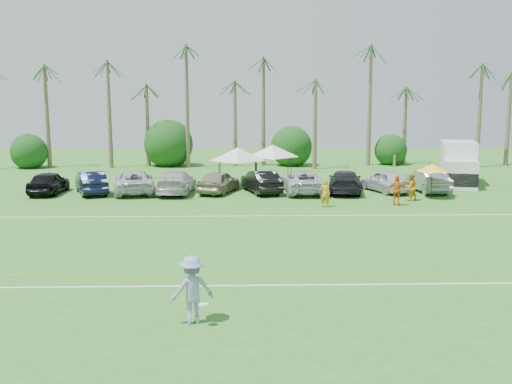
{
  "coord_description": "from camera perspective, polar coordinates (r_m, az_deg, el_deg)",
  "views": [
    {
      "loc": [
        1.03,
        -16.78,
        6.25
      ],
      "look_at": [
        1.82,
        12.38,
        1.6
      ],
      "focal_mm": 40.0,
      "sensor_mm": 36.0,
      "label": 1
    }
  ],
  "objects": [
    {
      "name": "palm_tree_7",
      "position": [
        55.36,
        5.84,
        12.96
      ],
      "size": [
        2.4,
        2.4,
        11.9
      ],
      "color": "brown",
      "rests_on": "ground"
    },
    {
      "name": "palm_tree_9",
      "position": [
        57.39,
        15.95,
        10.81
      ],
      "size": [
        2.4,
        2.4,
        9.9
      ],
      "color": "brown",
      "rests_on": "ground"
    },
    {
      "name": "parked_car_4",
      "position": [
        39.37,
        -3.74,
        1.05
      ],
      "size": [
        3.19,
        4.92,
        1.56
      ],
      "primitive_type": "imported",
      "rotation": [
        0.0,
        0.0,
        2.82
      ],
      "color": "gray",
      "rests_on": "ground"
    },
    {
      "name": "palm_tree_1",
      "position": [
        57.71,
        -20.11,
        10.6
      ],
      "size": [
        2.4,
        2.4,
        9.9
      ],
      "color": "brown",
      "rests_on": "ground"
    },
    {
      "name": "field_lines",
      "position": [
        25.58,
        -3.82,
        -5.09
      ],
      "size": [
        80.0,
        12.1,
        0.01
      ],
      "color": "white",
      "rests_on": "ground"
    },
    {
      "name": "parked_car_1",
      "position": [
        40.45,
        -16.17,
        0.92
      ],
      "size": [
        3.32,
        5.0,
        1.56
      ],
      "primitive_type": "imported",
      "rotation": [
        0.0,
        0.0,
        3.53
      ],
      "color": "black",
      "rests_on": "ground"
    },
    {
      "name": "parked_car_7",
      "position": [
        39.77,
        8.88,
        1.04
      ],
      "size": [
        3.06,
        5.66,
        1.56
      ],
      "primitive_type": "imported",
      "rotation": [
        0.0,
        0.0,
        2.97
      ],
      "color": "black",
      "rests_on": "ground"
    },
    {
      "name": "bush_tree_3",
      "position": [
        57.93,
        13.48,
        4.4
      ],
      "size": [
        4.0,
        4.0,
        4.0
      ],
      "color": "brown",
      "rests_on": "ground"
    },
    {
      "name": "palm_tree_10",
      "position": [
        59.1,
        20.7,
        11.36
      ],
      "size": [
        2.4,
        2.4,
        10.9
      ],
      "color": "brown",
      "rests_on": "ground"
    },
    {
      "name": "parked_car_5",
      "position": [
        39.28,
        0.49,
        1.05
      ],
      "size": [
        2.88,
        5.0,
        1.56
      ],
      "primitive_type": "imported",
      "rotation": [
        0.0,
        0.0,
        3.42
      ],
      "color": "black",
      "rests_on": "ground"
    },
    {
      "name": "bush_tree_0",
      "position": [
        59.44,
        -21.29,
        4.14
      ],
      "size": [
        4.0,
        4.0,
        4.0
      ],
      "color": "brown",
      "rests_on": "ground"
    },
    {
      "name": "palm_tree_5",
      "position": [
        54.83,
        -2.67,
        11.24
      ],
      "size": [
        2.4,
        2.4,
        9.9
      ],
      "color": "brown",
      "rests_on": "ground"
    },
    {
      "name": "parked_car_2",
      "position": [
        40.05,
        -12.06,
        1.0
      ],
      "size": [
        3.56,
        5.98,
        1.56
      ],
      "primitive_type": "imported",
      "rotation": [
        0.0,
        0.0,
        3.33
      ],
      "color": "silver",
      "rests_on": "ground"
    },
    {
      "name": "palm_tree_6",
      "position": [
        54.94,
        1.59,
        12.14
      ],
      "size": [
        2.4,
        2.4,
        10.9
      ],
      "color": "brown",
      "rests_on": "ground"
    },
    {
      "name": "palm_tree_4",
      "position": [
        55.03,
        -6.9,
        10.27
      ],
      "size": [
        2.4,
        2.4,
        8.9
      ],
      "color": "brown",
      "rests_on": "ground"
    },
    {
      "name": "bush_tree_1",
      "position": [
        56.4,
        -8.73,
        4.42
      ],
      "size": [
        4.0,
        4.0,
        4.0
      ],
      "color": "brown",
      "rests_on": "ground"
    },
    {
      "name": "canopy_tent_left",
      "position": [
        41.94,
        -1.84,
        4.46
      ],
      "size": [
        4.17,
        4.17,
        3.38
      ],
      "color": "black",
      "rests_on": "ground"
    },
    {
      "name": "parked_car_6",
      "position": [
        39.37,
        4.72,
        1.03
      ],
      "size": [
        2.65,
        5.63,
        1.56
      ],
      "primitive_type": "imported",
      "rotation": [
        0.0,
        0.0,
        3.15
      ],
      "color": "silver",
      "rests_on": "ground"
    },
    {
      "name": "sideline_player_b",
      "position": [
        37.46,
        15.21,
        0.48
      ],
      "size": [
        1.03,
        0.92,
        1.74
      ],
      "primitive_type": "imported",
      "rotation": [
        0.0,
        0.0,
        3.51
      ],
      "color": "orange",
      "rests_on": "ground"
    },
    {
      "name": "ground",
      "position": [
        17.94,
        -4.84,
        -11.36
      ],
      "size": [
        120.0,
        120.0,
        0.0
      ],
      "primitive_type": "plane",
      "color": "#2F6D20",
      "rests_on": "ground"
    },
    {
      "name": "market_umbrella",
      "position": [
        38.43,
        17.22,
        2.35
      ],
      "size": [
        2.03,
        2.03,
        2.26
      ],
      "color": "black",
      "rests_on": "ground"
    },
    {
      "name": "box_truck",
      "position": [
        45.82,
        19.63,
        2.85
      ],
      "size": [
        4.01,
        6.63,
        3.21
      ],
      "rotation": [
        0.0,
        0.0,
        -0.29
      ],
      "color": "silver",
      "rests_on": "ground"
    },
    {
      "name": "palm_tree_3",
      "position": [
        55.65,
        -11.16,
        12.81
      ],
      "size": [
        2.4,
        2.4,
        11.9
      ],
      "color": "brown",
      "rests_on": "ground"
    },
    {
      "name": "palm_tree_8",
      "position": [
        56.09,
        10.95,
        10.15
      ],
      "size": [
        2.4,
        2.4,
        8.9
      ],
      "color": "brown",
      "rests_on": "ground"
    },
    {
      "name": "parked_car_8",
      "position": [
        40.64,
        12.84,
        1.09
      ],
      "size": [
        3.26,
        4.92,
        1.56
      ],
      "primitive_type": "imported",
      "rotation": [
        0.0,
        0.0,
        3.48
      ],
      "color": "silver",
      "rests_on": "ground"
    },
    {
      "name": "sideline_player_c",
      "position": [
        35.49,
        13.93,
        0.14
      ],
      "size": [
        1.16,
        0.84,
        1.82
      ],
      "primitive_type": "imported",
      "rotation": [
        0.0,
        0.0,
        2.73
      ],
      "color": "#D86018",
      "rests_on": "ground"
    },
    {
      "name": "parked_car_9",
      "position": [
        41.38,
        16.77,
        1.07
      ],
      "size": [
        2.05,
        4.85,
        1.56
      ],
      "primitive_type": "imported",
      "rotation": [
        0.0,
        0.0,
        3.23
      ],
      "color": "gray",
      "rests_on": "ground"
    },
    {
      "name": "frisbee_player",
      "position": [
        16.47,
        -6.42,
        -9.66
      ],
      "size": [
        1.44,
        1.12,
        1.96
      ],
      "rotation": [
        0.0,
        0.0,
        3.5
      ],
      "color": "#808BB6",
      "rests_on": "ground"
    },
    {
      "name": "bush_tree_2",
      "position": [
        56.18,
        3.55,
        4.49
      ],
      "size": [
        4.0,
        4.0,
        4.0
      ],
      "color": "brown",
      "rests_on": "ground"
    },
    {
      "name": "sideline_player_a",
      "position": [
        34.24,
        6.94,
        -0.12
      ],
      "size": [
        0.7,
        0.57,
        1.66
      ],
      "primitive_type": "imported",
      "rotation": [
        0.0,
        0.0,
        2.81
      ],
      "color": "orange",
      "rests_on": "ground"
    },
    {
      "name": "palm_tree_2",
      "position": [
        56.39,
        -15.23,
        11.75
      ],
      "size": [
        2.4,
        2.4,
        10.9
      ],
      "color": "brown",
      "rests_on": "ground"
    },
    {
      "name": "canopy_tent_right",
      "position": [
        44.93,
        1.68,
        4.74
      ],
      "size": [
        4.14,
        4.14,
        3.36
      ],
      "color": "black",
      "rests_on": "ground"
    },
    {
      "name": "parked_car_0",
      "position": [
        41.36,
        -20.03,
        0.9
      ],
      "size": [
        1.84,
        4.57,
        1.56
      ],
      "primitive_type": "imported",
      "rotation": [
        0.0,
        0.0,
        3.14
      ],
      "color": "black",
      "rests_on": "ground"
    },
    {
      "name": "parked_car_3",
      "position": [
        39.32,
        -7.98,
        0.97
      ],
      "size": [
        2.52,
        5.49,
        1.56
      ],
      "primitive_type": "imported",
      "rotation": [
        0.0,
        0.0,
        3.08
      ],
      "color": "#B8B7BC",
      "rests_on": "ground"
    }
  ]
}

